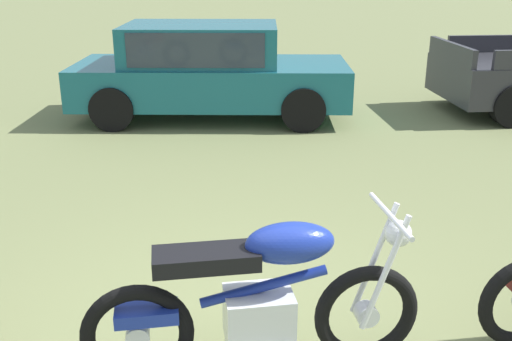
# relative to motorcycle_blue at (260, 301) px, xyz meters

# --- Properties ---
(motorcycle_blue) EXTENTS (2.03, 0.64, 1.02)m
(motorcycle_blue) POSITION_rel_motorcycle_blue_xyz_m (0.00, 0.00, 0.00)
(motorcycle_blue) COLOR black
(motorcycle_blue) RESTS_ON ground
(car_teal) EXTENTS (4.30, 2.16, 1.43)m
(car_teal) POSITION_rel_motorcycle_blue_xyz_m (-0.20, 6.15, 0.31)
(car_teal) COLOR #19606B
(car_teal) RESTS_ON ground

